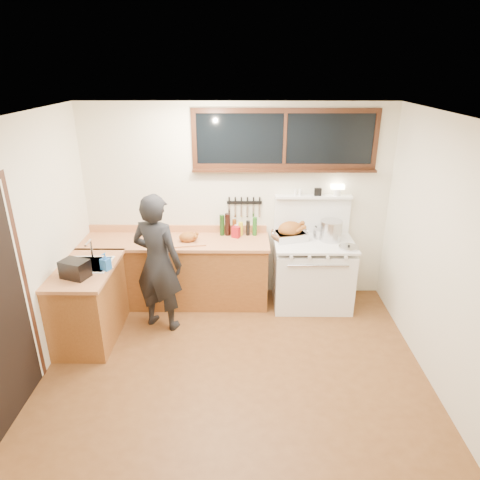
{
  "coord_description": "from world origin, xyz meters",
  "views": [
    {
      "loc": [
        0.09,
        -3.66,
        3.01
      ],
      "look_at": [
        0.05,
        0.85,
        1.15
      ],
      "focal_mm": 32.0,
      "sensor_mm": 36.0,
      "label": 1
    }
  ],
  "objects_px": {
    "vintage_stove": "(312,272)",
    "man": "(158,263)",
    "cutting_board": "(188,239)",
    "roast_turkey": "(290,232)"
  },
  "relations": [
    {
      "from": "cutting_board",
      "to": "roast_turkey",
      "type": "xyz_separation_m",
      "value": [
        1.31,
        0.12,
        0.05
      ]
    },
    {
      "from": "vintage_stove",
      "to": "man",
      "type": "bearing_deg",
      "value": -164.11
    },
    {
      "from": "cutting_board",
      "to": "roast_turkey",
      "type": "relative_size",
      "value": 1.0
    },
    {
      "from": "vintage_stove",
      "to": "man",
      "type": "distance_m",
      "value": 2.03
    },
    {
      "from": "vintage_stove",
      "to": "man",
      "type": "height_order",
      "value": "man"
    },
    {
      "from": "man",
      "to": "cutting_board",
      "type": "distance_m",
      "value": 0.6
    },
    {
      "from": "cutting_board",
      "to": "roast_turkey",
      "type": "distance_m",
      "value": 1.31
    },
    {
      "from": "cutting_board",
      "to": "man",
      "type": "bearing_deg",
      "value": -121.4
    },
    {
      "from": "vintage_stove",
      "to": "cutting_board",
      "type": "height_order",
      "value": "vintage_stove"
    },
    {
      "from": "vintage_stove",
      "to": "roast_turkey",
      "type": "relative_size",
      "value": 3.32
    }
  ]
}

